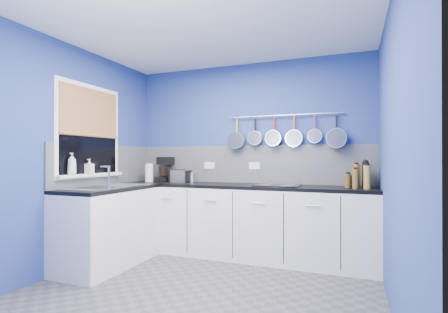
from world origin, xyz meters
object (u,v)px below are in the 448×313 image
Objects in this scene: soap_bottle_a at (72,164)px; hob at (278,185)px; paper_towel at (149,173)px; canister at (192,177)px; soap_bottle_b at (89,166)px; coffee_maker at (165,169)px; toaster at (180,176)px.

soap_bottle_a reaches higher than hob.
soap_bottle_a reaches higher than paper_towel.
canister is (0.62, 0.12, -0.06)m from paper_towel.
canister is (0.79, 1.07, -0.17)m from soap_bottle_b.
soap_bottle_b reaches higher than canister.
coffee_maker reaches higher than canister.
canister is (0.44, -0.00, -0.11)m from coffee_maker.
paper_towel is at bearing 79.83° from soap_bottle_b.
canister is at bearing 30.90° from toaster.
canister reaches higher than hob.
paper_towel is (0.17, 1.21, -0.14)m from soap_bottle_a.
soap_bottle_b is at bearing -155.30° from hob.
soap_bottle_b reaches higher than hob.
soap_bottle_b is at bearing -116.06° from toaster.
soap_bottle_a is at bearing -98.04° from paper_towel.
paper_towel is (0.17, 0.95, -0.11)m from soap_bottle_b.
toaster is (0.29, -0.07, -0.09)m from coffee_maker.
coffee_maker reaches higher than soap_bottle_b.
toaster is at bearing 5.71° from paper_towel.
hob is at bearing 2.13° from coffee_maker.
soap_bottle_a is at bearing -120.75° from canister.
coffee_maker reaches higher than toaster.
coffee_maker is 0.67× the size of hob.
paper_towel is 0.63m from canister.
hob is at bearing 24.70° from soap_bottle_b.
paper_towel reaches higher than canister.
soap_bottle_a reaches higher than coffee_maker.
paper_towel is at bearing 81.96° from soap_bottle_a.
toaster is (0.64, 1.26, -0.19)m from soap_bottle_a.
toaster is 1.38m from hob.
toaster is at bearing 176.83° from hob.
soap_bottle_b is 0.66× the size of toaster.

